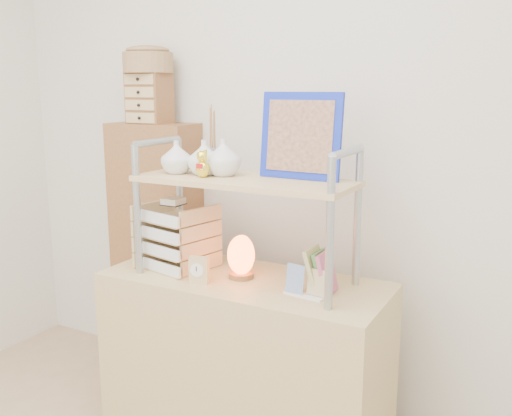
# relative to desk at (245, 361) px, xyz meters

# --- Properties ---
(room_shell) EXTENTS (3.42, 3.41, 2.61)m
(room_shell) POSITION_rel_desk_xyz_m (0.00, -0.81, 1.32)
(room_shell) COLOR silver
(room_shell) RESTS_ON ground
(desk) EXTENTS (1.20, 0.50, 0.75)m
(desk) POSITION_rel_desk_xyz_m (0.00, 0.00, 0.00)
(desk) COLOR tan
(desk) RESTS_ON ground
(cabinet) EXTENTS (0.46, 0.27, 1.35)m
(cabinet) POSITION_rel_desk_xyz_m (-0.75, 0.37, 0.30)
(cabinet) COLOR brown
(cabinet) RESTS_ON ground
(hutch) EXTENTS (0.90, 0.34, 0.76)m
(hutch) POSITION_rel_desk_xyz_m (-0.05, 0.01, 0.82)
(hutch) COLOR #99A0A7
(hutch) RESTS_ON desk
(letter_tray) EXTENTS (0.30, 0.29, 0.31)m
(letter_tray) POSITION_rel_desk_xyz_m (-0.34, -0.02, 0.50)
(letter_tray) COLOR tan
(letter_tray) RESTS_ON desk
(salt_lamp) EXTENTS (0.12, 0.11, 0.18)m
(salt_lamp) POSITION_rel_desk_xyz_m (-0.02, 0.00, 0.47)
(salt_lamp) COLOR brown
(salt_lamp) RESTS_ON desk
(desk_clock) EXTENTS (0.08, 0.05, 0.11)m
(desk_clock) POSITION_rel_desk_xyz_m (-0.13, -0.14, 0.43)
(desk_clock) COLOR tan
(desk_clock) RESTS_ON desk
(postcard_stand) EXTENTS (0.17, 0.06, 0.12)m
(postcard_stand) POSITION_rel_desk_xyz_m (0.30, -0.07, 0.41)
(postcard_stand) COLOR white
(postcard_stand) RESTS_ON desk
(drawer_chest) EXTENTS (0.20, 0.16, 0.25)m
(drawer_chest) POSITION_rel_desk_xyz_m (-0.75, 0.35, 1.10)
(drawer_chest) COLOR brown
(drawer_chest) RESTS_ON cabinet
(woven_basket) EXTENTS (0.25, 0.25, 0.10)m
(woven_basket) POSITION_rel_desk_xyz_m (-0.75, 0.35, 1.28)
(woven_basket) COLOR brown
(woven_basket) RESTS_ON drawer_chest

